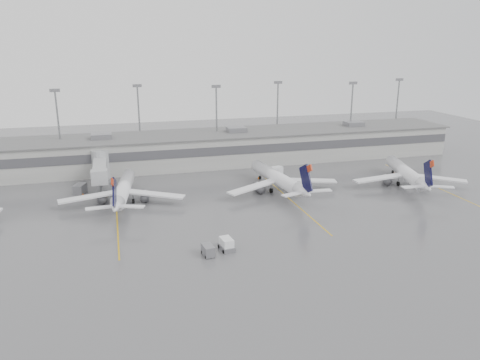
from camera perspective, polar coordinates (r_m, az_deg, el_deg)
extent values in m
plane|color=#535355|center=(71.87, -0.17, -9.52)|extent=(260.00, 260.00, 0.00)
cube|color=#9D9E99|center=(124.60, -7.13, 3.63)|extent=(150.00, 16.00, 8.00)
cube|color=#47474C|center=(116.61, -6.57, 3.26)|extent=(150.00, 0.15, 2.20)
cube|color=#606060|center=(123.77, -7.19, 5.45)|extent=(152.00, 17.00, 0.30)
cube|color=slate|center=(139.48, 13.70, 6.68)|extent=(5.00, 4.00, 1.30)
cylinder|color=gray|center=(124.95, -21.16, 5.48)|extent=(0.44, 0.44, 20.00)
cube|color=slate|center=(123.59, -21.66, 10.12)|extent=(2.40, 0.50, 0.80)
cylinder|color=gray|center=(131.80, -12.16, 6.75)|extent=(0.44, 0.44, 20.00)
cube|color=slate|center=(130.52, -12.43, 11.16)|extent=(2.40, 0.50, 0.80)
cylinder|color=gray|center=(127.08, -2.86, 6.75)|extent=(0.44, 0.44, 20.00)
cube|color=slate|center=(125.75, -2.93, 11.33)|extent=(2.40, 0.50, 0.80)
cylinder|color=gray|center=(139.68, 4.57, 7.60)|extent=(0.44, 0.44, 20.00)
cube|color=slate|center=(138.47, 4.67, 11.78)|extent=(2.40, 0.50, 0.80)
cylinder|color=gray|center=(141.02, 13.35, 7.30)|extent=(0.44, 0.44, 20.00)
cube|color=slate|center=(139.83, 13.63, 11.42)|extent=(2.40, 0.50, 0.80)
cylinder|color=gray|center=(157.63, 18.53, 7.83)|extent=(0.44, 0.44, 20.00)
cube|color=slate|center=(156.56, 18.87, 11.51)|extent=(2.40, 0.50, 0.80)
cylinder|color=gray|center=(115.87, -16.61, 1.82)|extent=(4.00, 4.00, 7.00)
cube|color=gray|center=(109.38, -16.69, 1.39)|extent=(2.80, 13.00, 2.60)
cube|color=gray|center=(102.13, -16.75, 0.33)|extent=(3.40, 2.40, 3.00)
cylinder|color=gray|center=(102.95, -16.62, -1.22)|extent=(0.70, 0.70, 2.80)
cube|color=black|center=(103.26, -16.57, -1.77)|extent=(2.20, 1.20, 0.70)
cube|color=#DEA60D|center=(91.95, -14.78, -4.12)|extent=(0.25, 40.00, 0.01)
cube|color=#DEA60D|center=(98.11, 6.08, -2.33)|extent=(0.25, 40.00, 0.01)
cube|color=#DEA60D|center=(115.09, 22.56, -0.68)|extent=(0.25, 40.00, 0.01)
cylinder|color=white|center=(98.58, -13.98, -0.96)|extent=(5.60, 20.42, 2.76)
cone|color=white|center=(109.46, -13.32, 0.82)|extent=(3.10, 2.94, 2.76)
cone|color=white|center=(86.95, -14.88, -3.14)|extent=(3.38, 4.94, 2.76)
cube|color=white|center=(97.40, -17.87, -1.95)|extent=(12.19, 4.41, 0.32)
cube|color=white|center=(95.75, -10.29, -1.71)|extent=(11.79, 7.41, 0.32)
cube|color=black|center=(85.68, -15.05, -1.56)|extent=(1.01, 5.17, 6.02)
cube|color=#AE280D|center=(83.85, -15.28, -0.26)|extent=(0.54, 1.88, 1.75)
cylinder|color=black|center=(107.12, -13.40, -0.84)|extent=(0.44, 0.87, 0.83)
cylinder|color=black|center=(97.80, -15.13, -2.58)|extent=(0.55, 1.06, 1.01)
cylinder|color=black|center=(97.31, -12.88, -2.51)|extent=(0.55, 1.06, 1.01)
cylinder|color=white|center=(103.36, 4.40, 0.36)|extent=(5.18, 21.10, 2.85)
cone|color=white|center=(113.68, 1.81, 1.90)|extent=(3.13, 2.97, 2.85)
cone|color=white|center=(92.57, 7.82, -1.45)|extent=(3.37, 5.04, 2.85)
cube|color=white|center=(98.59, 1.58, -0.87)|extent=(12.27, 7.36, 0.33)
cube|color=white|center=(104.35, 8.32, -0.05)|extent=(12.60, 4.90, 0.33)
cube|color=black|center=(91.37, 8.03, 0.11)|extent=(0.88, 5.35, 6.22)
cube|color=#AE280D|center=(89.68, 8.48, 1.42)|extent=(0.50, 1.94, 1.81)
cylinder|color=black|center=(111.47, 2.45, 0.30)|extent=(0.43, 0.89, 0.86)
cylinder|color=black|center=(101.57, 3.83, -1.30)|extent=(0.54, 1.09, 1.05)
cylinder|color=black|center=(103.28, 5.83, -1.05)|extent=(0.54, 1.09, 1.05)
cylinder|color=white|center=(113.96, 19.47, 0.95)|extent=(8.18, 20.63, 2.81)
cone|color=white|center=(124.62, 17.78, 2.40)|extent=(3.41, 3.28, 2.81)
cone|color=white|center=(102.65, 21.70, -0.72)|extent=(3.95, 5.26, 2.81)
cube|color=white|center=(109.74, 16.64, 0.23)|extent=(12.28, 2.99, 0.33)
cube|color=white|center=(114.15, 22.97, 0.21)|extent=(11.52, 8.74, 0.33)
cube|color=black|center=(101.51, 21.95, 0.67)|extent=(1.67, 5.16, 6.13)
cube|color=#AE280D|center=(99.83, 22.35, 1.82)|extent=(0.77, 1.90, 1.78)
cylinder|color=black|center=(122.27, 18.12, 0.94)|extent=(0.54, 0.90, 0.84)
cylinder|color=black|center=(112.23, 18.72, -0.43)|extent=(0.68, 1.11, 1.03)
cylinder|color=black|center=(113.54, 20.60, -0.42)|extent=(0.68, 1.11, 1.03)
cube|color=white|center=(74.20, -1.66, -7.82)|extent=(1.98, 2.82, 1.97)
cube|color=slate|center=(74.45, -1.66, -8.24)|extent=(2.25, 3.29, 0.77)
cylinder|color=black|center=(75.13, -2.59, -8.07)|extent=(0.32, 0.64, 0.61)
cylinder|color=black|center=(75.69, -1.34, -7.87)|extent=(0.32, 0.64, 0.61)
cylinder|color=black|center=(73.27, -1.99, -8.73)|extent=(0.32, 0.64, 0.61)
cylinder|color=black|center=(73.85, -0.70, -8.51)|extent=(0.32, 0.64, 0.61)
cube|color=slate|center=(72.56, -3.92, -8.52)|extent=(1.83, 2.79, 1.59)
cylinder|color=black|center=(73.44, -4.64, -8.76)|extent=(0.27, 0.55, 0.52)
cylinder|color=black|center=(72.22, -3.17, -9.18)|extent=(0.27, 0.55, 0.52)
cube|color=white|center=(106.89, -13.94, -0.69)|extent=(2.55, 1.94, 1.63)
cube|color=white|center=(115.66, 4.49, 1.15)|extent=(3.12, 2.47, 1.94)
cube|color=slate|center=(106.71, -18.92, -1.02)|extent=(3.03, 3.74, 2.02)
cone|color=#E96104|center=(104.74, -18.60, -1.70)|extent=(0.43, 0.43, 0.69)
cone|color=#E96104|center=(111.71, 2.27, 0.27)|extent=(0.38, 0.38, 0.61)
cone|color=#E96104|center=(123.18, 18.20, 0.99)|extent=(0.38, 0.38, 0.60)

